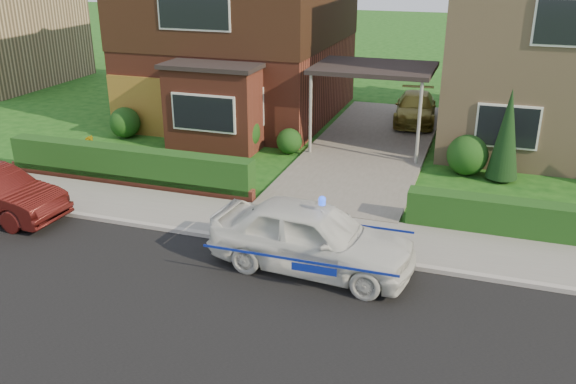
% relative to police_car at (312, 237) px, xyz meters
% --- Properties ---
extents(ground, '(120.00, 120.00, 0.00)m').
position_rel_police_car_xyz_m(ground, '(-0.50, -2.40, -0.73)').
color(ground, '#144311').
rests_on(ground, ground).
extents(road, '(60.00, 6.00, 0.02)m').
position_rel_police_car_xyz_m(road, '(-0.50, -2.40, -0.73)').
color(road, black).
rests_on(road, ground).
extents(kerb, '(60.00, 0.16, 0.12)m').
position_rel_police_car_xyz_m(kerb, '(-0.50, 0.65, -0.67)').
color(kerb, '#9E9993').
rests_on(kerb, ground).
extents(sidewalk, '(60.00, 2.00, 0.10)m').
position_rel_police_car_xyz_m(sidewalk, '(-0.50, 1.70, -0.68)').
color(sidewalk, slate).
rests_on(sidewalk, ground).
extents(driveway, '(3.80, 12.00, 0.12)m').
position_rel_police_car_xyz_m(driveway, '(-0.50, 8.60, -0.67)').
color(driveway, '#666059').
rests_on(driveway, ground).
extents(house_left, '(7.50, 9.53, 7.25)m').
position_rel_police_car_xyz_m(house_left, '(-6.28, 11.50, 3.08)').
color(house_left, brown).
rests_on(house_left, ground).
extents(house_right, '(7.50, 8.06, 7.25)m').
position_rel_police_car_xyz_m(house_right, '(5.30, 11.59, 2.93)').
color(house_right, tan).
rests_on(house_right, ground).
extents(carport_link, '(3.80, 3.00, 2.77)m').
position_rel_police_car_xyz_m(carport_link, '(-0.50, 8.55, 1.93)').
color(carport_link, black).
rests_on(carport_link, ground).
extents(garage_door, '(2.20, 0.10, 2.10)m').
position_rel_police_car_xyz_m(garage_door, '(-8.75, 7.56, 0.32)').
color(garage_door, brown).
rests_on(garage_door, ground).
extents(dwarf_wall, '(7.70, 0.25, 0.36)m').
position_rel_police_car_xyz_m(dwarf_wall, '(-6.30, 2.90, -0.55)').
color(dwarf_wall, brown).
rests_on(dwarf_wall, ground).
extents(hedge_left, '(7.50, 0.55, 0.90)m').
position_rel_police_car_xyz_m(hedge_left, '(-6.30, 3.05, -0.73)').
color(hedge_left, '#123913').
rests_on(hedge_left, ground).
extents(hedge_right, '(7.50, 0.55, 0.80)m').
position_rel_police_car_xyz_m(hedge_right, '(5.30, 2.95, -0.73)').
color(hedge_right, '#123913').
rests_on(hedge_right, ground).
extents(shrub_left_far, '(1.08, 1.08, 1.08)m').
position_rel_police_car_xyz_m(shrub_left_far, '(-9.00, 7.10, -0.19)').
color(shrub_left_far, '#123913').
rests_on(shrub_left_far, ground).
extents(shrub_left_mid, '(1.32, 1.32, 1.32)m').
position_rel_police_car_xyz_m(shrub_left_mid, '(-4.50, 6.90, -0.07)').
color(shrub_left_mid, '#123913').
rests_on(shrub_left_mid, ground).
extents(shrub_left_near, '(0.84, 0.84, 0.84)m').
position_rel_police_car_xyz_m(shrub_left_near, '(-2.90, 7.20, -0.31)').
color(shrub_left_near, '#123913').
rests_on(shrub_left_near, ground).
extents(shrub_right_near, '(1.20, 1.20, 1.20)m').
position_rel_police_car_xyz_m(shrub_right_near, '(2.70, 7.00, -0.13)').
color(shrub_right_near, '#123913').
rests_on(shrub_right_near, ground).
extents(conifer_a, '(0.90, 0.90, 2.60)m').
position_rel_police_car_xyz_m(conifer_a, '(3.70, 6.80, 0.57)').
color(conifer_a, black).
rests_on(conifer_a, ground).
extents(police_car, '(3.93, 4.40, 1.62)m').
position_rel_police_car_xyz_m(police_car, '(0.00, 0.00, 0.00)').
color(police_car, silver).
rests_on(police_car, ground).
extents(driveway_car, '(1.81, 3.77, 1.06)m').
position_rel_police_car_xyz_m(driveway_car, '(0.50, 12.10, -0.08)').
color(driveway_car, olive).
rests_on(driveway_car, driveway).
extents(potted_plant_a, '(0.41, 0.31, 0.71)m').
position_rel_police_car_xyz_m(potted_plant_a, '(-9.50, 4.20, -0.37)').
color(potted_plant_a, gray).
rests_on(potted_plant_a, ground).
extents(potted_plant_b, '(0.53, 0.53, 0.75)m').
position_rel_police_car_xyz_m(potted_plant_b, '(-8.84, 4.68, -0.35)').
color(potted_plant_b, gray).
rests_on(potted_plant_b, ground).
extents(potted_plant_c, '(0.56, 0.56, 0.86)m').
position_rel_police_car_xyz_m(potted_plant_c, '(-3.00, 3.60, -0.30)').
color(potted_plant_c, gray).
rests_on(potted_plant_c, ground).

